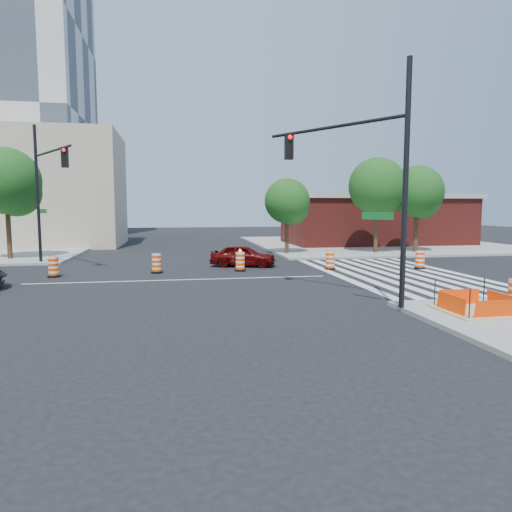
% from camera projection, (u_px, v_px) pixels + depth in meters
% --- Properties ---
extents(ground, '(120.00, 120.00, 0.00)m').
position_uv_depth(ground, '(181.00, 280.00, 21.48)').
color(ground, black).
rests_on(ground, ground).
extents(sidewalk_ne, '(22.00, 22.00, 0.15)m').
position_uv_depth(sidewalk_ne, '(375.00, 244.00, 42.25)').
color(sidewalk_ne, gray).
rests_on(sidewalk_ne, ground).
extents(crosswalk_east, '(6.75, 13.50, 0.01)m').
position_uv_depth(crosswalk_east, '(397.00, 274.00, 23.40)').
color(crosswalk_east, silver).
rests_on(crosswalk_east, ground).
extents(lane_centerline, '(14.00, 0.12, 0.01)m').
position_uv_depth(lane_centerline, '(181.00, 280.00, 21.48)').
color(lane_centerline, silver).
rests_on(lane_centerline, ground).
extents(excavation_pit, '(2.20, 2.20, 0.90)m').
position_uv_depth(excavation_pit, '(477.00, 309.00, 14.23)').
color(excavation_pit, tan).
rests_on(excavation_pit, ground).
extents(brick_storefront, '(16.50, 8.50, 4.60)m').
position_uv_depth(brick_storefront, '(375.00, 220.00, 42.02)').
color(brick_storefront, maroon).
rests_on(brick_storefront, ground).
extents(beige_midrise, '(14.00, 10.00, 10.00)m').
position_uv_depth(beige_midrise, '(39.00, 190.00, 40.40)').
color(beige_midrise, tan).
rests_on(beige_midrise, ground).
extents(red_coupe, '(4.05, 2.55, 1.28)m').
position_uv_depth(red_coupe, '(243.00, 255.00, 26.40)').
color(red_coupe, '#520707').
rests_on(red_coupe, ground).
extents(signal_pole_se, '(3.38, 5.07, 7.89)m').
position_uv_depth(signal_pole_se, '(362.00, 165.00, 15.59)').
color(signal_pole_se, black).
rests_on(signal_pole_se, ground).
extents(signal_pole_nw, '(3.21, 5.38, 8.11)m').
position_uv_depth(signal_pole_nw, '(45.00, 180.00, 25.86)').
color(signal_pole_nw, black).
rests_on(signal_pole_nw, ground).
extents(tree_north_b, '(4.24, 4.24, 7.20)m').
position_uv_depth(tree_north_b, '(7.00, 185.00, 28.91)').
color(tree_north_b, '#382314').
rests_on(tree_north_b, ground).
extents(tree_north_c, '(3.24, 3.23, 5.49)m').
position_uv_depth(tree_north_c, '(288.00, 204.00, 32.58)').
color(tree_north_c, '#382314').
rests_on(tree_north_c, ground).
extents(tree_north_d, '(4.13, 4.13, 7.03)m').
position_uv_depth(tree_north_d, '(378.00, 189.00, 33.08)').
color(tree_north_d, '#382314').
rests_on(tree_north_d, ground).
extents(tree_north_e, '(3.85, 3.82, 6.49)m').
position_uv_depth(tree_north_e, '(418.00, 195.00, 33.63)').
color(tree_north_e, '#382314').
rests_on(tree_north_e, ground).
extents(median_drum_1, '(0.60, 0.60, 1.02)m').
position_uv_depth(median_drum_1, '(54.00, 267.00, 22.30)').
color(median_drum_1, black).
rests_on(median_drum_1, ground).
extents(median_drum_2, '(0.60, 0.60, 1.02)m').
position_uv_depth(median_drum_2, '(157.00, 264.00, 23.69)').
color(median_drum_2, black).
rests_on(median_drum_2, ground).
extents(median_drum_3, '(0.60, 0.60, 1.18)m').
position_uv_depth(median_drum_3, '(240.00, 262.00, 24.46)').
color(median_drum_3, black).
rests_on(median_drum_3, ground).
extents(median_drum_4, '(0.60, 0.60, 1.02)m').
position_uv_depth(median_drum_4, '(330.00, 261.00, 25.05)').
color(median_drum_4, black).
rests_on(median_drum_4, ground).
extents(median_drum_5, '(0.60, 0.60, 1.02)m').
position_uv_depth(median_drum_5, '(420.00, 260.00, 25.34)').
color(median_drum_5, black).
rests_on(median_drum_5, ground).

